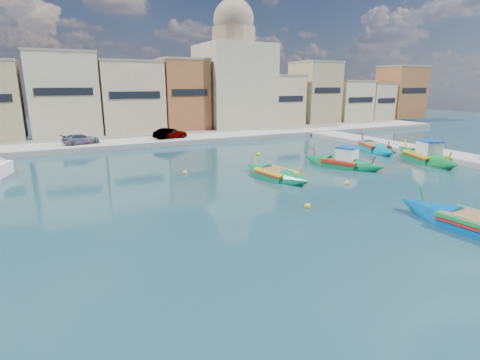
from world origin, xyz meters
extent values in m
plane|color=#163C44|center=(0.00, 0.00, 0.00)|extent=(160.00, 160.00, 0.00)
cube|color=gray|center=(0.00, 32.00, 0.30)|extent=(80.00, 8.00, 0.60)
cube|color=#C1B390|center=(-13.86, 39.12, 5.55)|extent=(7.88, 6.24, 9.89)
cube|color=gray|center=(-13.86, 39.12, 10.64)|extent=(8.04, 6.37, 0.30)
cube|color=black|center=(-13.86, 35.95, 6.04)|extent=(6.30, 0.10, 0.90)
cube|color=#C7AE89|center=(-5.74, 39.72, 5.09)|extent=(7.88, 7.44, 8.99)
cube|color=gray|center=(-5.74, 39.72, 9.74)|extent=(8.04, 7.59, 0.30)
cube|color=black|center=(-5.74, 35.95, 5.54)|extent=(6.30, 0.10, 0.90)
cube|color=#A65F34|center=(1.54, 39.07, 5.31)|extent=(6.17, 6.13, 9.43)
cube|color=gray|center=(1.54, 39.07, 10.18)|extent=(6.29, 6.26, 0.30)
cube|color=black|center=(1.54, 35.95, 5.78)|extent=(4.93, 0.10, 0.90)
cube|color=tan|center=(9.05, 39.85, 3.63)|extent=(7.31, 7.69, 6.05)
cube|color=gray|center=(9.05, 39.85, 6.80)|extent=(7.46, 7.85, 0.30)
cube|color=black|center=(9.05, 35.95, 3.93)|extent=(5.85, 0.10, 0.90)
cube|color=#C7AE89|center=(17.02, 39.65, 4.31)|extent=(7.54, 7.30, 7.41)
cube|color=gray|center=(17.02, 39.65, 8.16)|extent=(7.69, 7.45, 0.30)
cube|color=black|center=(17.02, 35.95, 4.68)|extent=(6.03, 0.10, 0.90)
cube|color=tan|center=(24.93, 39.49, 5.42)|extent=(6.36, 6.97, 9.63)
cube|color=gray|center=(24.93, 39.49, 10.38)|extent=(6.48, 7.11, 0.30)
cube|color=black|center=(24.93, 35.95, 5.90)|extent=(5.09, 0.10, 0.90)
cube|color=#C1B390|center=(32.15, 39.35, 3.93)|extent=(6.63, 6.70, 6.65)
cube|color=gray|center=(32.15, 39.35, 7.40)|extent=(6.76, 6.83, 0.30)
cube|color=black|center=(32.15, 35.95, 4.26)|extent=(5.30, 0.10, 0.90)
cube|color=#C7AE89|center=(38.26, 39.75, 3.70)|extent=(5.08, 7.51, 6.20)
cube|color=gray|center=(38.26, 39.75, 6.95)|extent=(5.18, 7.66, 0.30)
cube|color=black|center=(38.26, 35.95, 4.01)|extent=(4.06, 0.10, 0.90)
cube|color=#A65F34|center=(45.15, 39.00, 5.27)|extent=(7.79, 6.00, 9.33)
cube|color=gray|center=(45.15, 39.00, 10.08)|extent=(7.95, 6.12, 0.30)
cube|color=black|center=(45.15, 35.95, 5.73)|extent=(6.23, 0.10, 0.90)
cube|color=#C1B390|center=(10.00, 40.00, 6.60)|extent=(10.00, 10.00, 12.00)
cylinder|color=#9E8466|center=(10.00, 40.00, 13.80)|extent=(6.40, 6.40, 2.40)
sphere|color=#9E8466|center=(10.00, 40.00, 15.99)|extent=(6.00, 6.00, 6.00)
imported|color=#4C1919|center=(-2.81, 30.50, 1.22)|extent=(3.80, 1.88, 1.24)
imported|color=#4C1919|center=(-3.24, 30.50, 1.20)|extent=(3.86, 2.39, 1.20)
imported|color=#4C1919|center=(-12.95, 30.50, 1.16)|extent=(4.08, 2.37, 1.11)
cube|color=#0B7533|center=(15.00, 9.60, 0.21)|extent=(3.25, 4.22, 1.04)
cone|color=#0B7533|center=(16.08, 12.49, 0.26)|extent=(3.15, 3.93, 2.67)
cone|color=#0B7533|center=(13.92, 6.71, 0.26)|extent=(3.15, 3.93, 2.67)
cube|color=yellow|center=(15.00, 9.60, 0.65)|extent=(3.40, 4.44, 0.19)
cube|color=red|center=(15.00, 9.60, 0.46)|extent=(3.37, 4.32, 0.10)
cube|color=olive|center=(15.00, 9.60, 0.73)|extent=(2.84, 3.79, 0.06)
cylinder|color=yellow|center=(16.18, 12.77, 0.94)|extent=(0.31, 0.51, 1.14)
cylinder|color=yellow|center=(13.82, 6.42, 0.94)|extent=(0.31, 0.51, 1.14)
cube|color=white|center=(14.81, 9.09, 1.30)|extent=(2.03, 2.29, 1.15)
cube|color=#0F47A5|center=(14.81, 9.09, 1.94)|extent=(2.15, 2.44, 0.13)
cube|color=#0B743F|center=(6.41, 11.03, 0.19)|extent=(2.83, 3.44, 0.93)
cone|color=#0B743F|center=(5.50, 13.31, 0.23)|extent=(2.75, 3.25, 2.32)
cone|color=#0B743F|center=(7.33, 8.76, 0.23)|extent=(2.75, 3.25, 2.32)
cube|color=red|center=(6.41, 11.03, 0.58)|extent=(2.96, 3.62, 0.17)
cube|color=red|center=(6.41, 11.03, 0.41)|extent=(2.94, 3.53, 0.09)
cube|color=olive|center=(6.41, 11.03, 0.65)|extent=(2.47, 3.09, 0.06)
cylinder|color=red|center=(5.41, 13.53, 0.84)|extent=(0.28, 0.46, 1.01)
cylinder|color=red|center=(7.42, 8.53, 0.84)|extent=(0.28, 0.46, 1.01)
cube|color=white|center=(6.57, 10.63, 1.16)|extent=(1.77, 1.88, 1.02)
cube|color=#0F47A5|center=(6.57, 10.63, 1.73)|extent=(1.88, 2.01, 0.11)
cube|color=#0084A5|center=(15.00, 15.81, 0.21)|extent=(3.17, 3.93, 1.03)
cone|color=#0084A5|center=(16.03, 18.43, 0.26)|extent=(3.08, 3.70, 2.60)
cone|color=#0084A5|center=(13.97, 13.18, 0.26)|extent=(3.08, 3.70, 2.60)
cube|color=#AD2012|center=(15.00, 15.81, 0.64)|extent=(3.32, 4.13, 0.19)
cube|color=#197F33|center=(15.00, 15.81, 0.45)|extent=(3.29, 4.03, 0.10)
cube|color=olive|center=(15.00, 15.81, 0.72)|extent=(2.77, 3.53, 0.06)
cylinder|color=#AD2012|center=(16.13, 18.69, 0.93)|extent=(0.31, 0.51, 1.13)
cylinder|color=#AD2012|center=(13.87, 12.92, 0.93)|extent=(0.31, 0.51, 1.13)
cube|color=#0B7746|center=(-0.78, 10.17, 0.18)|extent=(2.26, 3.05, 0.92)
cone|color=#0B7746|center=(-1.14, 12.46, 0.23)|extent=(2.24, 2.88, 2.28)
cone|color=#0B7746|center=(-0.41, 7.89, 0.23)|extent=(2.24, 2.88, 2.28)
cube|color=yellow|center=(-0.78, 10.17, 0.57)|extent=(2.36, 3.21, 0.17)
cube|color=red|center=(-0.78, 10.17, 0.41)|extent=(2.36, 3.11, 0.09)
cube|color=olive|center=(-0.78, 10.17, 0.65)|extent=(1.95, 2.75, 0.06)
cylinder|color=yellow|center=(-1.18, 12.68, 0.83)|extent=(0.20, 0.45, 1.01)
cylinder|color=yellow|center=(-0.38, 7.67, 0.83)|extent=(0.20, 0.45, 1.01)
cone|color=#0051A1|center=(2.07, -0.58, 0.27)|extent=(2.48, 3.59, 2.74)
cylinder|color=#198038|center=(2.05, -0.28, 0.97)|extent=(0.20, 0.52, 1.18)
cone|color=white|center=(-19.60, 22.63, 0.35)|extent=(3.20, 3.88, 2.37)
sphere|color=yellow|center=(-2.78, 3.42, 0.08)|extent=(0.36, 0.36, 0.36)
sphere|color=yellow|center=(2.80, 6.36, 0.08)|extent=(0.36, 0.36, 0.36)
sphere|color=yellow|center=(2.61, 18.97, 0.08)|extent=(0.36, 0.36, 0.36)
sphere|color=yellow|center=(-6.45, 14.68, 0.08)|extent=(0.36, 0.36, 0.36)
camera|label=1|loc=(-15.45, -13.24, 6.95)|focal=28.00mm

